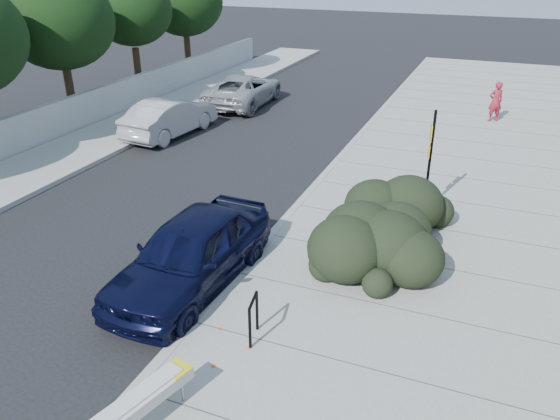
% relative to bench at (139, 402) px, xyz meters
% --- Properties ---
extents(ground, '(120.00, 120.00, 0.00)m').
position_rel_bench_xyz_m(ground, '(-0.60, 4.59, -0.62)').
color(ground, black).
rests_on(ground, ground).
extents(sidewalk_near, '(11.20, 50.00, 0.15)m').
position_rel_bench_xyz_m(sidewalk_near, '(5.00, 9.59, -0.54)').
color(sidewalk_near, gray).
rests_on(sidewalk_near, ground).
extents(sidewalk_far, '(3.00, 50.00, 0.15)m').
position_rel_bench_xyz_m(sidewalk_far, '(-10.10, 9.59, -0.54)').
color(sidewalk_far, gray).
rests_on(sidewalk_far, ground).
extents(curb_near, '(0.22, 50.00, 0.17)m').
position_rel_bench_xyz_m(curb_near, '(-0.60, 9.59, -0.53)').
color(curb_near, '#9E9E99').
rests_on(curb_near, ground).
extents(curb_far, '(0.22, 50.00, 0.17)m').
position_rel_bench_xyz_m(curb_far, '(-8.60, 9.59, -0.53)').
color(curb_far, '#9E9E99').
rests_on(curb_far, ground).
extents(far_wall, '(0.30, 40.00, 1.50)m').
position_rel_bench_xyz_m(far_wall, '(-11.80, 9.59, 0.13)').
color(far_wall, '#9E9E99').
rests_on(far_wall, ground).
extents(tree_far_d, '(4.60, 4.60, 6.16)m').
position_rel_bench_xyz_m(tree_far_d, '(-13.10, 13.59, 3.57)').
color(tree_far_d, '#332114').
rests_on(tree_far_d, ground).
extents(tree_far_e, '(4.00, 4.00, 5.90)m').
position_rel_bench_xyz_m(tree_far_e, '(-13.10, 18.59, 3.56)').
color(tree_far_e, '#332114').
rests_on(tree_far_e, ground).
extents(tree_far_f, '(4.40, 4.40, 6.07)m').
position_rel_bench_xyz_m(tree_far_f, '(-13.10, 23.59, 3.57)').
color(tree_far_f, '#332114').
rests_on(tree_far_f, ground).
extents(bench, '(0.92, 1.99, 0.59)m').
position_rel_bench_xyz_m(bench, '(0.00, 0.00, 0.00)').
color(bench, gray).
rests_on(bench, sidewalk_near).
extents(bike_rack, '(0.16, 0.61, 0.90)m').
position_rel_bench_xyz_m(bike_rack, '(0.75, 2.59, 0.07)').
color(bike_rack, black).
rests_on(bike_rack, sidewalk_near).
extents(sign_post, '(0.15, 0.34, 2.95)m').
position_rel_bench_xyz_m(sign_post, '(2.89, 9.59, 1.19)').
color(sign_post, black).
rests_on(sign_post, sidewalk_near).
extents(hedge, '(3.20, 4.89, 1.69)m').
position_rel_bench_xyz_m(hedge, '(2.38, 7.09, 0.38)').
color(hedge, black).
rests_on(hedge, sidewalk_near).
extents(sedan_navy, '(2.21, 5.00, 1.67)m').
position_rel_bench_xyz_m(sedan_navy, '(-1.40, 3.97, 0.22)').
color(sedan_navy, black).
rests_on(sedan_navy, ground).
extents(wagon_silver, '(2.03, 4.72, 1.51)m').
position_rel_bench_xyz_m(wagon_silver, '(-7.89, 13.34, 0.14)').
color(wagon_silver, '#AEAEB3').
rests_on(wagon_silver, ground).
extents(suv_silver, '(2.71, 5.46, 1.49)m').
position_rel_bench_xyz_m(suv_silver, '(-7.20, 18.83, 0.12)').
color(suv_silver, '#A6A8AB').
rests_on(suv_silver, ground).
extents(pedestrian, '(0.75, 0.67, 1.72)m').
position_rel_bench_xyz_m(pedestrian, '(4.29, 19.91, 0.39)').
color(pedestrian, maroon).
rests_on(pedestrian, sidewalk_near).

